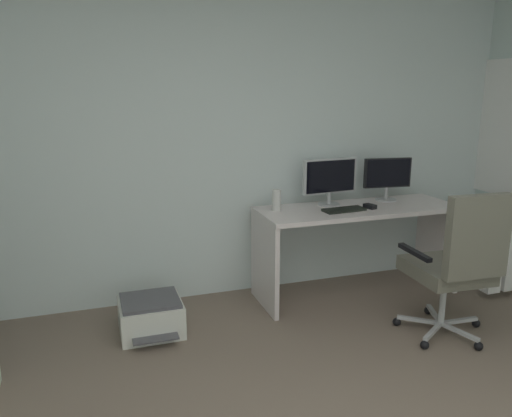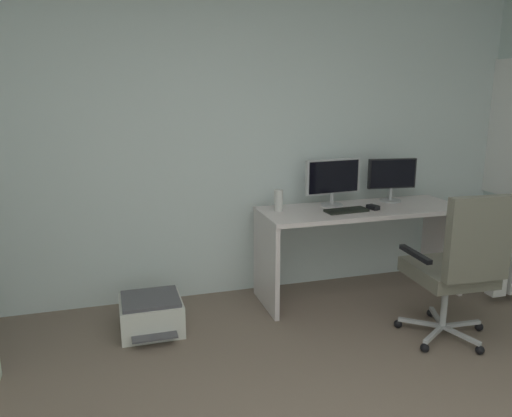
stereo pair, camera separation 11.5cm
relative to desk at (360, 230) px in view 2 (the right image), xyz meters
name	(u,v)px [view 2 (the right image)]	position (x,y,z in m)	size (l,w,h in m)	color
wall_back	(201,142)	(-1.22, 0.43, 0.71)	(5.48, 0.10, 2.55)	silver
desk	(360,230)	(0.00, 0.00, 0.00)	(1.66, 0.59, 0.75)	silver
monitor_main	(333,179)	(-0.20, 0.14, 0.41)	(0.49, 0.18, 0.38)	#B2B5B7
monitor_secondary	(392,176)	(0.35, 0.14, 0.41)	(0.42, 0.18, 0.37)	#B2B5B7
keyboard	(346,210)	(-0.18, -0.08, 0.20)	(0.34, 0.13, 0.02)	black
computer_mouse	(373,207)	(0.06, -0.07, 0.21)	(0.06, 0.10, 0.03)	black
desktop_speaker	(279,200)	(-0.68, 0.10, 0.27)	(0.07, 0.07, 0.17)	silver
office_chair	(458,264)	(0.22, -0.93, 0.01)	(0.62, 0.64, 1.06)	#B7BABC
printer	(151,314)	(-1.72, -0.17, -0.44)	(0.43, 0.49, 0.26)	silver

